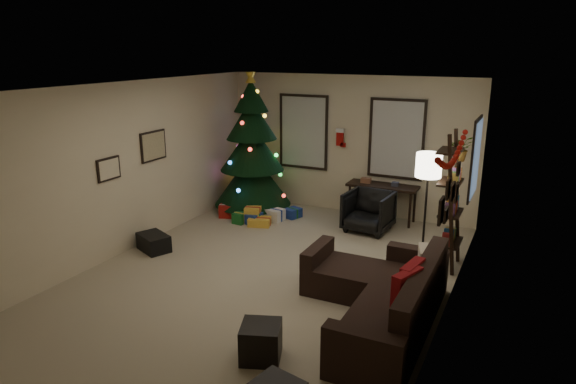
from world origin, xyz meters
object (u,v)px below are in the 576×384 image
object	(u,v)px
sofa	(384,299)
desk	(382,189)
desk_chair	(368,211)
christmas_tree	(252,153)
bookshelf	(452,204)

from	to	relation	value
sofa	desk	size ratio (longest dim) A/B	1.94
sofa	desk_chair	size ratio (longest dim) A/B	3.46
desk_chair	christmas_tree	bearing A→B (deg)	-178.57
desk_chair	bookshelf	distance (m)	1.95
sofa	desk	world-z (taller)	sofa
desk	bookshelf	bearing A→B (deg)	-47.64
desk_chair	bookshelf	bearing A→B (deg)	-27.86
christmas_tree	desk	xyz separation A→B (m)	(2.52, 0.51, -0.55)
christmas_tree	desk_chair	bearing A→B (deg)	-3.26
christmas_tree	sofa	bearing A→B (deg)	-40.63
desk	christmas_tree	bearing A→B (deg)	-168.58
christmas_tree	bookshelf	bearing A→B (deg)	-15.76
desk	desk_chair	distance (m)	0.70
desk	bookshelf	distance (m)	2.26
sofa	christmas_tree	bearing A→B (deg)	139.37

